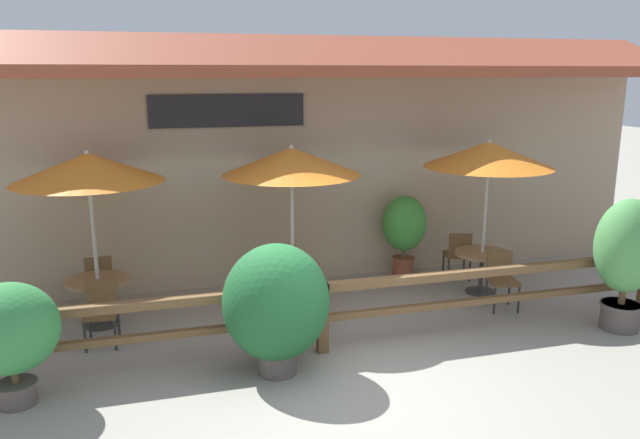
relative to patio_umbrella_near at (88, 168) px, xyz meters
The scene contains 19 objects.
ground_plane 4.63m from the patio_umbrella_near, 44.14° to the right, with size 60.00×60.00×0.00m, color gray.
building_facade 3.16m from the patio_umbrella_near, 24.61° to the left, with size 14.28×1.49×4.23m.
patio_railing 3.73m from the patio_umbrella_near, 31.17° to the right, with size 10.40×0.14×0.95m.
patio_umbrella_near is the anchor object (origin of this frame).
dining_table_near 1.76m from the patio_umbrella_near, 135.00° to the left, with size 0.90×0.90×0.71m.
chair_near_streetside 1.95m from the patio_umbrella_near, 83.86° to the right, with size 0.45×0.45×0.88m.
chair_near_wallside 1.95m from the patio_umbrella_near, 92.52° to the left, with size 0.45×0.45×0.88m.
patio_umbrella_middle 2.85m from the patio_umbrella_near, ahead, with size 2.06×2.06×2.57m.
dining_table_middle 3.35m from the patio_umbrella_near, ahead, with size 0.90×0.90×0.71m.
chair_middle_streetside 3.53m from the patio_umbrella_near, 16.19° to the right, with size 0.45×0.45×0.88m.
chair_middle_wallside 3.41m from the patio_umbrella_near, 10.96° to the left, with size 0.45×0.45×0.88m.
patio_umbrella_far 6.06m from the patio_umbrella_near, ahead, with size 2.06×2.06×2.57m.
dining_table_far 6.31m from the patio_umbrella_near, ahead, with size 0.90×0.90×0.71m.
chair_far_streetside 6.35m from the patio_umbrella_near, ahead, with size 0.49×0.49×0.88m.
chair_far_wallside 6.29m from the patio_umbrella_near, ahead, with size 0.51×0.51×0.88m.
potted_plant_tall_tropical 2.67m from the patio_umbrella_near, 110.18° to the right, with size 1.06×0.95×1.41m.
potted_plant_corner_fern 3.37m from the patio_umbrella_near, 44.60° to the right, with size 1.30×1.17×1.64m.
potted_plant_small_flowering 7.61m from the patio_umbrella_near, 16.76° to the right, with size 0.94×0.84×1.91m.
potted_plant_entrance_palm 5.33m from the patio_umbrella_near, ahead, with size 0.78×0.71×1.51m.
Camera 1 is at (-2.11, -6.29, 3.61)m, focal length 35.00 mm.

